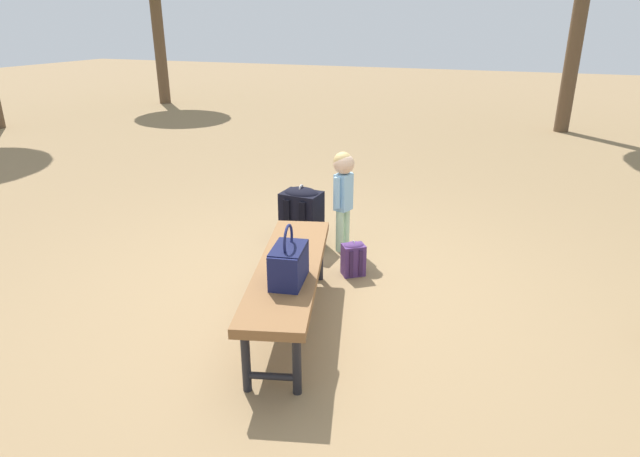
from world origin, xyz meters
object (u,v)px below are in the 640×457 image
Objects in this scene: backpack_large at (302,215)px; child_standing at (343,186)px; backpack_small at (353,258)px; handbag at (289,263)px; park_bench at (289,272)px.

child_standing is at bearing -84.31° from backpack_large.
handbag is at bearing 176.99° from backpack_small.
park_bench is at bearing 24.83° from handbag.
backpack_large is (1.52, 0.57, -0.29)m from handbag.
handbag is 1.19m from backpack_small.
child_standing is (1.34, 0.09, 0.20)m from park_bench.
handbag is 0.41× the size of child_standing.
backpack_large is (-0.04, 0.38, -0.30)m from child_standing.
handbag is at bearing -173.14° from child_standing.
park_bench is 1.85× the size of child_standing.
backpack_large is at bearing 56.36° from backpack_small.
child_standing is 0.49m from backpack_large.
backpack_large is at bearing 95.69° from child_standing.
park_bench is 4.48× the size of handbag.
backpack_small is (1.11, -0.06, -0.43)m from handbag.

